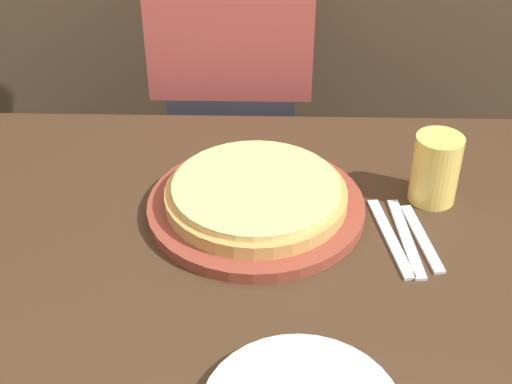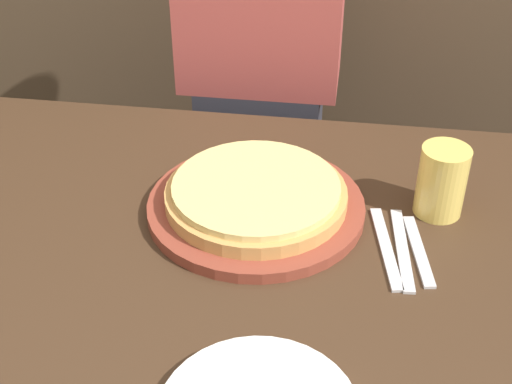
{
  "view_description": "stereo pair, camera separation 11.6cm",
  "coord_description": "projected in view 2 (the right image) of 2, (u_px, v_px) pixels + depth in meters",
  "views": [
    {
      "loc": [
        0.06,
        -0.82,
        1.48
      ],
      "look_at": [
        0.03,
        0.13,
        0.81
      ],
      "focal_mm": 50.0,
      "sensor_mm": 36.0,
      "label": 1
    },
    {
      "loc": [
        0.17,
        -0.81,
        1.48
      ],
      "look_at": [
        0.03,
        0.13,
        0.81
      ],
      "focal_mm": 50.0,
      "sensor_mm": 36.0,
      "label": 2
    }
  ],
  "objects": [
    {
      "name": "spoon",
      "position": [
        419.0,
        251.0,
        1.1
      ],
      "size": [
        0.04,
        0.17,
        0.0
      ],
      "color": "silver",
      "rests_on": "dining_table"
    },
    {
      "name": "fork",
      "position": [
        386.0,
        248.0,
        1.11
      ],
      "size": [
        0.05,
        0.2,
        0.0
      ],
      "color": "silver",
      "rests_on": "dining_table"
    },
    {
      "name": "pizza_on_board",
      "position": [
        256.0,
        200.0,
        1.17
      ],
      "size": [
        0.36,
        0.36,
        0.06
      ],
      "color": "brown",
      "rests_on": "dining_table"
    },
    {
      "name": "diner_person",
      "position": [
        261.0,
        110.0,
        1.68
      ],
      "size": [
        0.35,
        0.2,
        1.37
      ],
      "color": "#33333D",
      "rests_on": "ground_plane"
    },
    {
      "name": "dinner_knife",
      "position": [
        402.0,
        249.0,
        1.1
      ],
      "size": [
        0.03,
        0.2,
        0.0
      ],
      "color": "silver",
      "rests_on": "dining_table"
    },
    {
      "name": "beer_glass",
      "position": [
        442.0,
        178.0,
        1.15
      ],
      "size": [
        0.08,
        0.08,
        0.12
      ],
      "color": "#E5C65B",
      "rests_on": "dining_table"
    }
  ]
}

